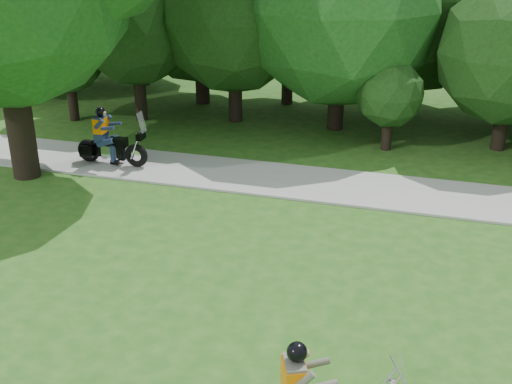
# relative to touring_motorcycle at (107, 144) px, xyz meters

# --- Properties ---
(walkway) EXTENTS (60.00, 2.20, 0.06)m
(walkway) POSITION_rel_touring_motorcycle_xyz_m (8.82, 0.24, -0.60)
(walkway) COLOR #999994
(walkway) RESTS_ON ground
(tree_line) EXTENTS (41.29, 12.26, 7.69)m
(tree_line) POSITION_rel_touring_motorcycle_xyz_m (9.79, 6.83, 3.05)
(tree_line) COLOR black
(tree_line) RESTS_ON ground
(touring_motorcycle) EXTENTS (2.05, 0.58, 1.56)m
(touring_motorcycle) POSITION_rel_touring_motorcycle_xyz_m (0.00, 0.00, 0.00)
(touring_motorcycle) COLOR black
(touring_motorcycle) RESTS_ON walkway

